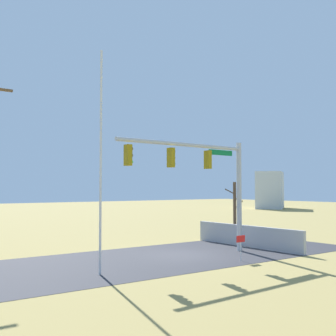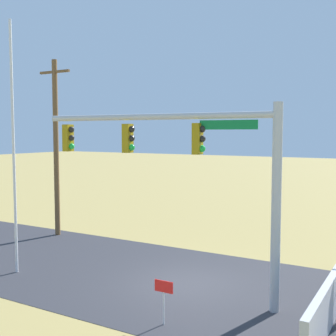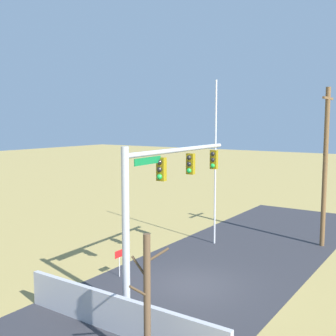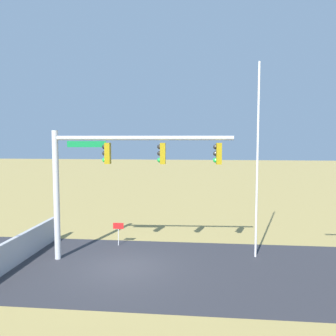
{
  "view_description": "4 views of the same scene",
  "coord_description": "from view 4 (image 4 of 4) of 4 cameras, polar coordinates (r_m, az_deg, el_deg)",
  "views": [
    {
      "loc": [
        -14.24,
        -17.84,
        3.53
      ],
      "look_at": [
        -1.26,
        -0.29,
        4.52
      ],
      "focal_mm": 46.24,
      "sensor_mm": 36.0,
      "label": 1
    },
    {
      "loc": [
        6.81,
        -12.91,
        5.17
      ],
      "look_at": [
        -0.36,
        -0.46,
        4.01
      ],
      "focal_mm": 46.61,
      "sensor_mm": 36.0,
      "label": 2
    },
    {
      "loc": [
        14.77,
        8.85,
        6.91
      ],
      "look_at": [
        -0.78,
        -1.69,
        4.83
      ],
      "focal_mm": 44.71,
      "sensor_mm": 36.0,
      "label": 3
    },
    {
      "loc": [
        -3.49,
        14.86,
        5.66
      ],
      "look_at": [
        -1.8,
        -1.35,
        4.3
      ],
      "focal_mm": 37.72,
      "sensor_mm": 36.0,
      "label": 4
    }
  ],
  "objects": [
    {
      "name": "ground_plane",
      "position": [
        16.28,
        -7.09,
        -15.63
      ],
      "size": [
        160.0,
        160.0,
        0.0
      ],
      "primitive_type": "plane",
      "color": "#9E894C"
    },
    {
      "name": "road_surface",
      "position": [
        15.91,
        7.69,
        -16.11
      ],
      "size": [
        28.0,
        8.0,
        0.01
      ],
      "primitive_type": "cube",
      "color": "#2D2D33",
      "rests_on": "ground_plane"
    },
    {
      "name": "sidewalk_corner",
      "position": [
        18.36,
        -20.29,
        -13.49
      ],
      "size": [
        6.0,
        6.0,
        0.01
      ],
      "primitive_type": "cube",
      "color": "#B7B5AD",
      "rests_on": "ground_plane"
    },
    {
      "name": "retaining_fence",
      "position": [
        17.65,
        -23.29,
        -12.17
      ],
      "size": [
        0.2,
        8.19,
        1.27
      ],
      "primitive_type": "cube",
      "color": "#A8A8AD",
      "rests_on": "ground_plane"
    },
    {
      "name": "signal_mast",
      "position": [
        16.34,
        -9.05,
        0.24
      ],
      "size": [
        8.28,
        0.71,
        6.04
      ],
      "color": "#B2B5BA",
      "rests_on": "ground_plane"
    },
    {
      "name": "flagpole",
      "position": [
        17.07,
        14.24,
        1.06
      ],
      "size": [
        0.1,
        0.1,
        9.21
      ],
      "primitive_type": "cylinder",
      "color": "silver",
      "rests_on": "ground_plane"
    },
    {
      "name": "open_sign",
      "position": [
        19.11,
        -8.03,
        -9.69
      ],
      "size": [
        0.56,
        0.04,
        1.22
      ],
      "color": "silver",
      "rests_on": "ground_plane"
    }
  ]
}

